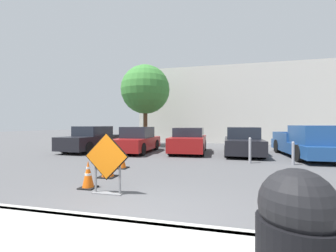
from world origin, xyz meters
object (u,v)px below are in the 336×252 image
Objects in this scene: parked_car_nearest at (92,139)px; parked_car_fourth at (243,142)px; traffic_cone_third at (121,159)px; traffic_cone_second at (108,167)px; bollard_nearest at (250,150)px; traffic_cone_nearest at (88,175)px; parked_car_second at (137,141)px; trash_bin at (297,252)px; pickup_truck at (309,143)px; road_closed_sign at (107,161)px; parked_car_third at (189,141)px; bollard_second at (293,152)px.

parked_car_fourth is at bearing -173.58° from parked_car_nearest.
parked_car_nearest is at bearing 131.70° from traffic_cone_third.
traffic_cone_second is 0.61× the size of bollard_nearest.
traffic_cone_nearest is 1.24m from traffic_cone_second.
parked_car_second reaches higher than traffic_cone_second.
traffic_cone_nearest is 5.21m from trash_bin.
pickup_truck reaches higher than traffic_cone_second.
parked_car_nearest is 0.84× the size of pickup_truck.
parked_car_nearest is at bearing 3.77° from parked_car_fourth.
road_closed_sign is at bearing 136.02° from trash_bin.
bollard_nearest is at bearing 25.44° from traffic_cone_third.
traffic_cone_third is at bearing 96.80° from traffic_cone_nearest.
parked_car_third is (1.47, 7.92, 0.34)m from traffic_cone_nearest.
pickup_truck is 3.70m from bollard_nearest.
bollard_nearest is (6.10, -2.44, -0.11)m from parked_car_second.
traffic_cone_nearest is (-0.72, 0.34, -0.43)m from road_closed_sign.
parked_car_nearest is 3.91× the size of trash_bin.
bollard_second is at bearing 56.62° from pickup_truck.
traffic_cone_nearest is 8.73m from parked_car_nearest.
parked_car_second is at bearing 116.75° from trash_bin.
bollard_nearest is (3.82, 5.31, -0.20)m from road_closed_sign.
traffic_cone_third is (-0.20, 1.42, 0.01)m from traffic_cone_second.
trash_bin is at bearing -55.17° from traffic_cone_third.
bollard_second is (7.77, -2.44, -0.19)m from parked_car_second.
traffic_cone_nearest is 0.13× the size of pickup_truck.
parked_car_second is 3.06m from parked_car_third.
traffic_cone_second is 0.56× the size of trash_bin.
parked_car_nearest reaches higher than traffic_cone_third.
pickup_truck is at bearing 47.76° from road_closed_sign.
traffic_cone_nearest is at bearing 154.53° from road_closed_sign.
road_closed_sign is at bearing 66.42° from parked_car_fourth.
parked_car_third is 11.59m from trash_bin.
parked_car_fourth is 3.68× the size of trash_bin.
traffic_cone_third is 6.94m from bollard_second.
parked_car_third is at bearing 148.18° from bollard_second.
parked_car_nearest is (-4.46, 6.19, 0.39)m from traffic_cone_second.
traffic_cone_second is at bearing 117.88° from road_closed_sign.
bollard_second is at bearing 30.51° from traffic_cone_second.
parked_car_second is (-1.23, 4.75, 0.36)m from traffic_cone_third.
traffic_cone_second is 6.87m from parked_car_third.
road_closed_sign is 1.32× the size of bollard_nearest.
pickup_truck reaches higher than parked_car_nearest.
pickup_truck is (12.10, -0.27, 0.01)m from parked_car_nearest.
parked_car_second is (3.02, -0.02, -0.02)m from parked_car_nearest.
parked_car_second is 3.48× the size of trash_bin.
pickup_truck is 11.18m from trash_bin.
road_closed_sign is 10.13m from pickup_truck.
bollard_nearest is (4.86, 2.31, 0.24)m from traffic_cone_third.
bollard_second is (2.31, 8.39, -0.24)m from trash_bin.
parked_car_second is at bearing 162.57° from bollard_second.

